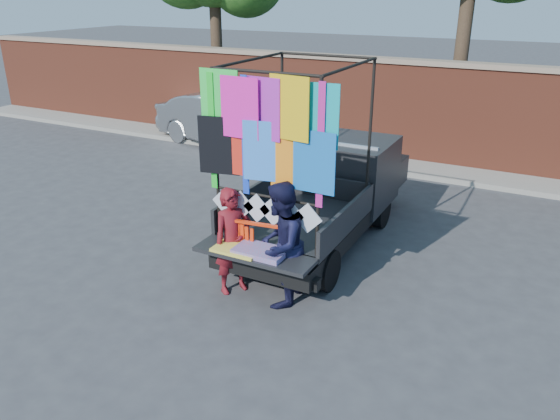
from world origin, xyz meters
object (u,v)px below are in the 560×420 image
at_px(pickup_truck, 333,189).
at_px(man, 280,245).
at_px(woman, 233,241).
at_px(sedan, 227,120).

xyz_separation_m(pickup_truck, man, (0.31, -2.68, 0.09)).
xyz_separation_m(pickup_truck, woman, (-0.46, -2.70, -0.01)).
bearing_deg(man, sedan, -150.28).
xyz_separation_m(pickup_truck, sedan, (-4.92, 4.13, -0.09)).
height_order(woman, man, man).
bearing_deg(woman, sedan, 64.30).
bearing_deg(woman, man, -57.11).
bearing_deg(sedan, woman, -135.85).
bearing_deg(pickup_truck, man, -83.47).
bearing_deg(man, pickup_truck, 178.71).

